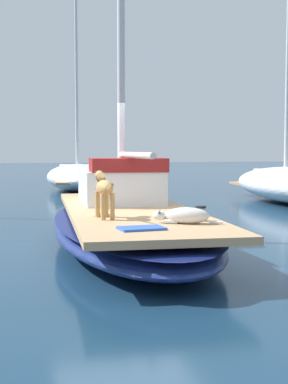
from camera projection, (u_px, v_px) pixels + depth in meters
The scene contains 10 objects.
ground_plane at pixel (129, 247), 9.35m from camera, with size 120.00×120.00×0.00m, color navy.
sailboat_main at pixel (129, 227), 9.33m from camera, with size 3.00×7.39×0.66m.
mast_main at pixel (123, 11), 9.78m from camera, with size 0.14×2.27×7.65m.
cabin_house at pixel (120, 184), 10.37m from camera, with size 1.55×2.31×0.84m.
dog_white at pixel (184, 216), 7.36m from camera, with size 0.88×0.53×0.22m.
dog_tan at pixel (104, 189), 7.93m from camera, with size 0.24×0.94×0.70m.
deck_winch at pixel (201, 214), 7.64m from camera, with size 0.16×0.16×0.21m.
coiled_rope at pixel (103, 214), 8.22m from camera, with size 0.32×0.32×0.04m, color beige.
deck_towel at pixel (141, 228), 6.82m from camera, with size 0.56×0.36×0.03m, color blue.
moored_boat_far_astern at pixel (78, 176), 22.47m from camera, with size 3.05×7.39×7.98m.
Camera 1 is at (-2.08, -9.02, 1.65)m, focal length 51.39 mm.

